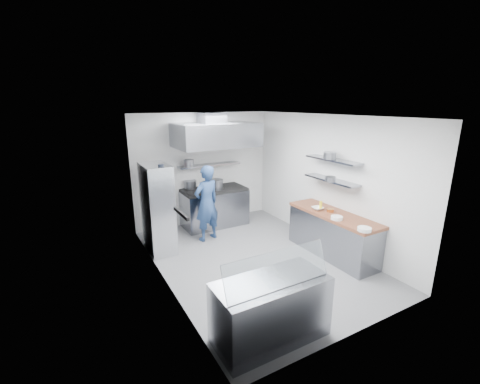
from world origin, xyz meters
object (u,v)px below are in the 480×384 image
chef (207,203)px  display_case (271,310)px  gas_range (215,208)px  wire_rack (158,208)px

chef → display_case: size_ratio=1.15×
chef → gas_range: bearing=-140.4°
wire_rack → display_case: 3.43m
chef → display_case: 3.43m
chef → wire_rack: bearing=-14.4°
chef → wire_rack: wire_rack is taller
chef → display_case: bearing=65.5°
chef → display_case: (-0.57, -3.36, -0.44)m
gas_range → chef: size_ratio=0.93×
display_case → gas_range: bearing=75.0°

